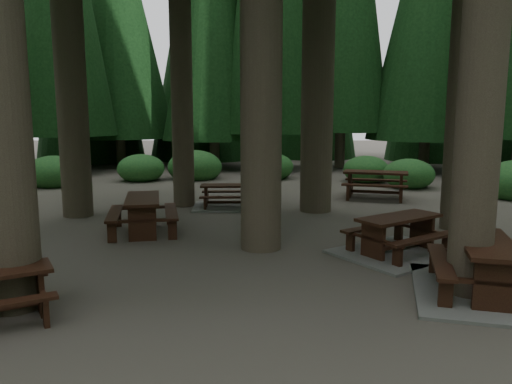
{
  "coord_description": "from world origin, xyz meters",
  "views": [
    {
      "loc": [
        0.72,
        -9.93,
        2.82
      ],
      "look_at": [
        0.7,
        0.75,
        1.1
      ],
      "focal_mm": 35.0,
      "sensor_mm": 36.0,
      "label": 1
    }
  ],
  "objects_px": {
    "picnic_table_b": "(143,209)",
    "picnic_table_d": "(375,180)",
    "picnic_table_a": "(398,241)",
    "picnic_table_c": "(227,200)",
    "picnic_table_f": "(485,276)"
  },
  "relations": [
    {
      "from": "picnic_table_b",
      "to": "picnic_table_d",
      "type": "bearing_deg",
      "value": -65.24
    },
    {
      "from": "picnic_table_a",
      "to": "picnic_table_b",
      "type": "bearing_deg",
      "value": 127.91
    },
    {
      "from": "picnic_table_a",
      "to": "picnic_table_b",
      "type": "distance_m",
      "value": 5.79
    },
    {
      "from": "picnic_table_c",
      "to": "picnic_table_d",
      "type": "relative_size",
      "value": 0.86
    },
    {
      "from": "picnic_table_b",
      "to": "picnic_table_f",
      "type": "relative_size",
      "value": 0.75
    },
    {
      "from": "picnic_table_b",
      "to": "picnic_table_f",
      "type": "distance_m",
      "value": 7.41
    },
    {
      "from": "picnic_table_b",
      "to": "picnic_table_d",
      "type": "relative_size",
      "value": 0.92
    },
    {
      "from": "picnic_table_b",
      "to": "picnic_table_c",
      "type": "relative_size",
      "value": 1.08
    },
    {
      "from": "picnic_table_a",
      "to": "picnic_table_d",
      "type": "xyz_separation_m",
      "value": [
        1.08,
        6.6,
        0.32
      ]
    },
    {
      "from": "picnic_table_c",
      "to": "picnic_table_f",
      "type": "relative_size",
      "value": 0.7
    },
    {
      "from": "picnic_table_c",
      "to": "picnic_table_f",
      "type": "bearing_deg",
      "value": -60.47
    },
    {
      "from": "picnic_table_b",
      "to": "picnic_table_c",
      "type": "distance_m",
      "value": 3.66
    },
    {
      "from": "picnic_table_b",
      "to": "picnic_table_a",
      "type": "bearing_deg",
      "value": -119.5
    },
    {
      "from": "picnic_table_b",
      "to": "picnic_table_c",
      "type": "xyz_separation_m",
      "value": [
        1.79,
        3.17,
        -0.34
      ]
    },
    {
      "from": "picnic_table_a",
      "to": "picnic_table_d",
      "type": "relative_size",
      "value": 1.23
    }
  ]
}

